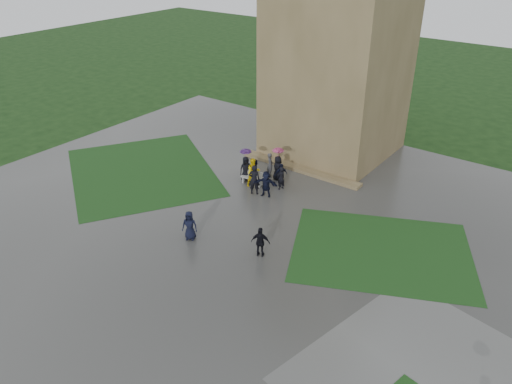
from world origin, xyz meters
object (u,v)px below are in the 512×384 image
Objects in this scene: tower at (341,25)px; bench at (253,177)px; pedestrian_mid at (190,225)px; pedestrian_near at (261,242)px.

tower is 11.72m from bench.
pedestrian_near is (3.93, 0.99, -0.00)m from pedestrian_mid.
pedestrian_mid is 1.00× the size of pedestrian_near.
tower reaches higher than bench.
tower reaches higher than pedestrian_near.
bench is (-1.38, -7.91, -8.53)m from tower.
bench is at bearing -99.88° from tower.
pedestrian_mid is 4.05m from pedestrian_near.
pedestrian_near is (3.73, -14.03, -8.16)m from tower.
bench is 7.98m from pedestrian_near.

